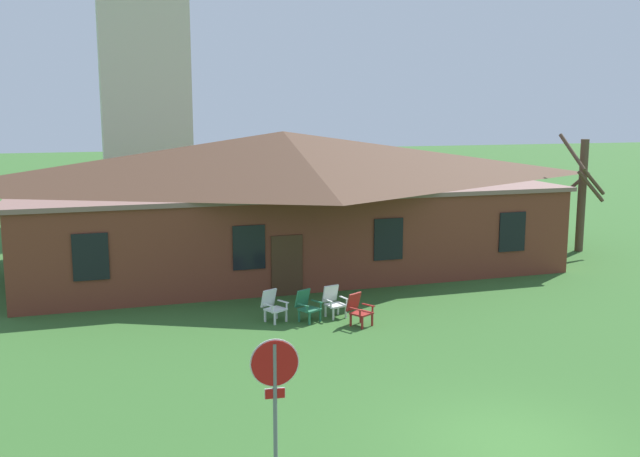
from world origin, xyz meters
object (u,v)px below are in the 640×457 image
Objects in this scene: lawn_chair_near_door at (307,305)px; lawn_chair_by_porch at (273,305)px; lawn_chair_middle at (358,309)px; stop_sign at (275,386)px; lawn_chair_left_end at (334,301)px.

lawn_chair_by_porch is at bearing 162.22° from lawn_chair_near_door.
lawn_chair_middle is (2.31, -1.18, 0.00)m from lawn_chair_by_porch.
lawn_chair_middle is (4.65, 8.44, -1.42)m from stop_sign.
lawn_chair_near_door and lawn_chair_left_end have the same top height.
lawn_chair_left_end is (4.24, 9.53, -1.42)m from stop_sign.
stop_sign is 9.98m from lawn_chair_near_door.
lawn_chair_by_porch is at bearing 177.29° from lawn_chair_left_end.
stop_sign reaches higher than lawn_chair_middle.
lawn_chair_by_porch is at bearing 76.34° from stop_sign.
lawn_chair_middle is (1.33, -0.86, 0.00)m from lawn_chair_near_door.
stop_sign reaches higher than lawn_chair_near_door.
stop_sign is at bearing -103.66° from lawn_chair_by_porch.
lawn_chair_left_end is 1.00× the size of lawn_chair_middle.
stop_sign is 2.83× the size of lawn_chair_by_porch.
stop_sign reaches higher than lawn_chair_by_porch.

